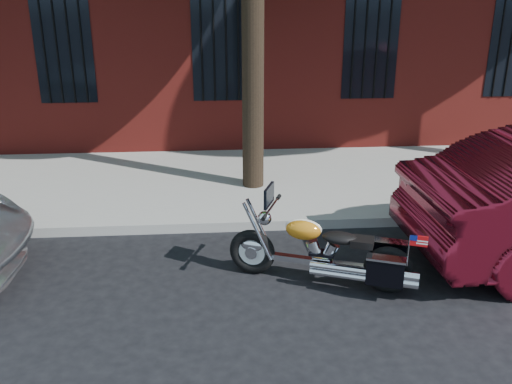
{
  "coord_description": "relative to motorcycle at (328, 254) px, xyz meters",
  "views": [
    {
      "loc": [
        -0.13,
        -6.39,
        3.55
      ],
      "look_at": [
        0.4,
        0.8,
        0.81
      ],
      "focal_mm": 40.0,
      "sensor_mm": 36.0,
      "label": 1
    }
  ],
  "objects": [
    {
      "name": "ground",
      "position": [
        -1.19,
        0.31,
        -0.41
      ],
      "size": [
        120.0,
        120.0,
        0.0
      ],
      "primitive_type": "plane",
      "color": "black",
      "rests_on": "ground"
    },
    {
      "name": "curb",
      "position": [
        -1.19,
        1.69,
        -0.33
      ],
      "size": [
        40.0,
        0.16,
        0.15
      ],
      "primitive_type": "cube",
      "color": "gray",
      "rests_on": "ground"
    },
    {
      "name": "sidewalk",
      "position": [
        -1.19,
        3.57,
        -0.33
      ],
      "size": [
        40.0,
        3.6,
        0.15
      ],
      "primitive_type": "cube",
      "color": "gray",
      "rests_on": "ground"
    },
    {
      "name": "motorcycle",
      "position": [
        0.0,
        0.0,
        0.0
      ],
      "size": [
        2.18,
        1.23,
        1.2
      ],
      "rotation": [
        0.0,
        0.0,
        -0.36
      ],
      "color": "black",
      "rests_on": "ground"
    }
  ]
}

